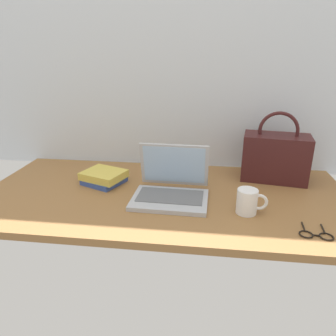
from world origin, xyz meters
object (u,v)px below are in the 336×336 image
remote_control_near (184,173)px  book_stack (104,177)px  eyeglasses (316,235)px  coffee_mug (248,201)px  laptop (171,187)px  handbag (275,156)px

remote_control_near → book_stack: size_ratio=0.74×
eyeglasses → book_stack: 0.92m
coffee_mug → book_stack: bearing=161.6°
book_stack → remote_control_near: bearing=21.7°
coffee_mug → laptop: bearing=161.6°
laptop → handbag: bearing=29.3°
remote_control_near → handbag: size_ratio=0.50×
eyeglasses → book_stack: bearing=157.9°
coffee_mug → handbag: size_ratio=0.36×
eyeglasses → handbag: (-0.05, 0.50, 0.11)m
coffee_mug → remote_control_near: (-0.27, 0.36, -0.04)m
handbag → book_stack: 0.82m
remote_control_near → eyeglasses: (0.48, -0.49, -0.01)m
laptop → eyeglasses: 0.57m
laptop → eyeglasses: laptop is taller
remote_control_near → handbag: (0.43, 0.00, 0.10)m
coffee_mug → eyeglasses: bearing=-32.0°
handbag → remote_control_near: bearing=-179.4°
handbag → eyeglasses: bearing=-84.0°
eyeglasses → handbag: handbag is taller
laptop → coffee_mug: 0.32m
handbag → coffee_mug: bearing=-114.1°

